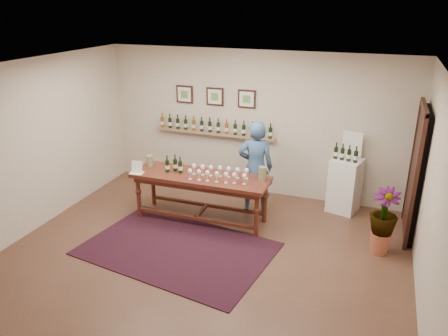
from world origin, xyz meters
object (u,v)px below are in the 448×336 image
(tasting_table, at_px, (201,182))
(person, at_px, (256,167))
(potted_plant, at_px, (383,221))
(display_pedestal, at_px, (345,185))

(tasting_table, height_order, person, person)
(tasting_table, distance_m, person, 1.03)
(person, bearing_deg, tasting_table, 23.61)
(potted_plant, bearing_deg, person, 162.27)
(tasting_table, xyz_separation_m, person, (0.79, 0.64, 0.14))
(display_pedestal, height_order, person, person)
(display_pedestal, xyz_separation_m, potted_plant, (0.68, -1.30, 0.04))
(potted_plant, relative_size, person, 0.54)
(display_pedestal, xyz_separation_m, person, (-1.52, -0.59, 0.36))
(potted_plant, bearing_deg, tasting_table, 178.82)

